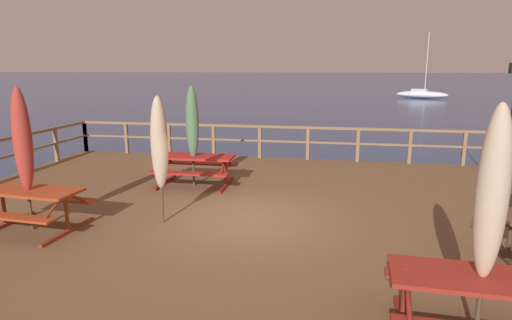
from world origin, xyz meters
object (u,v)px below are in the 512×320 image
(picnic_table_mid_right, at_px, (485,295))
(picnic_table_back_left, at_px, (195,164))
(patio_umbrella_tall_front, at_px, (492,195))
(sailboat_distant, at_px, (422,94))
(patio_umbrella_short_mid, at_px, (159,144))
(patio_umbrella_tall_mid_left, at_px, (192,123))
(picnic_table_front_left, at_px, (33,201))
(patio_umbrella_short_back, at_px, (23,141))

(picnic_table_mid_right, relative_size, picnic_table_back_left, 1.03)
(patio_umbrella_tall_front, xyz_separation_m, sailboat_distant, (8.43, 50.71, -1.90))
(picnic_table_back_left, relative_size, patio_umbrella_short_mid, 0.82)
(picnic_table_mid_right, relative_size, patio_umbrella_tall_mid_left, 0.81)
(picnic_table_mid_right, xyz_separation_m, picnic_table_front_left, (-7.03, 2.10, -0.01))
(picnic_table_front_left, relative_size, patio_umbrella_short_mid, 0.75)
(sailboat_distant, bearing_deg, picnic_table_back_left, -106.66)
(patio_umbrella_tall_mid_left, bearing_deg, picnic_table_front_left, -118.88)
(picnic_table_front_left, height_order, patio_umbrella_short_mid, patio_umbrella_short_mid)
(picnic_table_mid_right, distance_m, patio_umbrella_tall_front, 1.10)
(picnic_table_back_left, relative_size, patio_umbrella_tall_front, 0.76)
(picnic_table_back_left, height_order, patio_umbrella_tall_mid_left, patio_umbrella_tall_mid_left)
(picnic_table_back_left, distance_m, patio_umbrella_tall_mid_left, 1.04)
(patio_umbrella_tall_mid_left, relative_size, patio_umbrella_short_mid, 1.03)
(picnic_table_front_left, relative_size, patio_umbrella_tall_front, 0.70)
(picnic_table_mid_right, height_order, picnic_table_back_left, same)
(patio_umbrella_tall_mid_left, distance_m, sailboat_distant, 47.20)
(picnic_table_back_left, xyz_separation_m, patio_umbrella_tall_mid_left, (-0.01, -0.06, 1.04))
(patio_umbrella_short_back, xyz_separation_m, patio_umbrella_tall_mid_left, (1.98, 3.46, -0.06))
(patio_umbrella_tall_mid_left, height_order, sailboat_distant, sailboat_distant)
(picnic_table_mid_right, bearing_deg, sailboat_distant, 80.61)
(picnic_table_front_left, height_order, picnic_table_back_left, same)
(patio_umbrella_tall_front, relative_size, patio_umbrella_tall_mid_left, 1.04)
(picnic_table_back_left, distance_m, patio_umbrella_short_back, 4.19)
(patio_umbrella_short_back, relative_size, patio_umbrella_tall_mid_left, 1.04)
(patio_umbrella_short_back, bearing_deg, sailboat_distant, 72.33)
(patio_umbrella_tall_front, height_order, patio_umbrella_tall_mid_left, patio_umbrella_tall_front)
(patio_umbrella_short_back, distance_m, patio_umbrella_short_mid, 2.37)
(patio_umbrella_tall_front, relative_size, sailboat_distant, 0.34)
(patio_umbrella_short_back, bearing_deg, picnic_table_back_left, 60.54)
(patio_umbrella_tall_front, distance_m, patio_umbrella_short_back, 7.36)
(picnic_table_front_left, relative_size, picnic_table_back_left, 0.92)
(patio_umbrella_short_back, height_order, patio_umbrella_tall_mid_left, patio_umbrella_short_back)
(picnic_table_back_left, relative_size, patio_umbrella_short_back, 0.76)
(patio_umbrella_tall_front, bearing_deg, picnic_table_front_left, 163.50)
(picnic_table_front_left, xyz_separation_m, picnic_table_back_left, (1.91, 3.51, 0.01))
(patio_umbrella_tall_front, height_order, patio_umbrella_short_back, patio_umbrella_short_back)
(patio_umbrella_short_back, bearing_deg, picnic_table_front_left, 7.60)
(patio_umbrella_short_mid, bearing_deg, patio_umbrella_short_back, -160.48)
(picnic_table_mid_right, xyz_separation_m, patio_umbrella_tall_mid_left, (-5.13, 5.56, 1.04))
(patio_umbrella_tall_mid_left, xyz_separation_m, patio_umbrella_short_mid, (0.26, -2.67, -0.05))
(patio_umbrella_tall_mid_left, height_order, patio_umbrella_short_mid, patio_umbrella_tall_mid_left)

